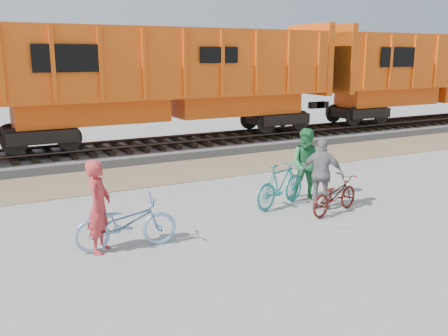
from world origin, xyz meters
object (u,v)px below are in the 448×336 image
Objects in this scene: hopper_car_right at (431,71)px; bicycle_blue at (126,223)px; bicycle_maroon at (335,195)px; person_man at (307,164)px; bicycle_teal at (281,185)px; person_solo at (99,206)px; hopper_car_center at (169,77)px; person_woman at (322,174)px.

hopper_car_right is 21.97m from bicycle_blue.
bicycle_blue reaches higher than bicycle_maroon.
bicycle_maroon is 0.90× the size of person_man.
person_solo reaches higher than bicycle_teal.
hopper_car_center is 10.72m from bicycle_blue.
hopper_car_center and hopper_car_right have the same top height.
person_man is at bearing -85.52° from hopper_car_center.
bicycle_teal is 1.10m from person_man.
hopper_car_center is 9.80m from bicycle_maroon.
bicycle_teal is at bearing -47.93° from person_solo.
bicycle_maroon is 5.79m from person_solo.
person_woman is at bearing -148.18° from hopper_car_right.
bicycle_blue is (-4.76, -9.28, -2.47)m from hopper_car_center.
hopper_car_center is 8.43m from person_man.
bicycle_blue is at bearing 72.58° from bicycle_maroon.
hopper_car_center is 15.00m from hopper_car_right.
person_man reaches higher than person_solo.
hopper_car_right reaches higher than bicycle_maroon.
person_woman is (5.67, 0.13, -0.01)m from person_solo.
bicycle_maroon is (0.51, -9.45, -2.55)m from hopper_car_center.
person_man is at bearing -55.43° from person_woman.
person_solo is (-20.26, -9.18, -2.07)m from hopper_car_right.
bicycle_teal is at bearing 6.69° from person_woman.
bicycle_teal is at bearing -151.46° from hopper_car_right.
bicycle_blue is 1.17× the size of bicycle_maroon.
person_woman is at bearing -64.17° from person_man.
hopper_car_right is 7.20× the size of person_man.
person_woman is at bearing -87.42° from hopper_car_center.
bicycle_maroon is at bearing -84.45° from bicycle_blue.
bicycle_maroon is at bearing -146.88° from hopper_car_right.
person_solo reaches higher than bicycle_maroon.
hopper_car_right reaches higher than bicycle_blue.
hopper_car_right is at bearing -79.79° from bicycle_teal.
hopper_car_right is (15.00, 0.00, 0.00)m from hopper_car_center.
hopper_car_right is 17.30m from person_woman.
hopper_car_right reaches higher than person_woman.
bicycle_teal reaches higher than bicycle_blue.
bicycle_teal is 1.03× the size of person_woman.
hopper_car_center is at bearing 180.00° from hopper_car_right.
person_man reaches higher than person_woman.
hopper_car_right is at bearing -57.43° from bicycle_blue.
hopper_car_center is at bearing -19.74° from bicycle_blue.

